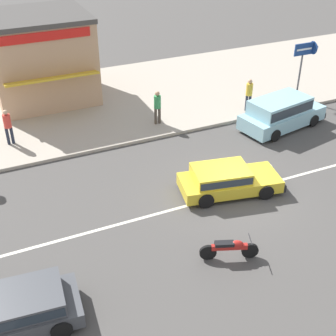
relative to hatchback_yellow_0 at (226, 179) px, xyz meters
name	(u,v)px	position (x,y,z in m)	size (l,w,h in m)	color
ground_plane	(233,193)	(0.20, -0.22, -0.59)	(160.00, 160.00, 0.00)	#4C4947
lane_centre_stripe	(233,193)	(0.20, -0.22, -0.59)	(50.40, 0.14, 0.01)	silver
kerb_strip	(139,96)	(0.20, 10.11, -0.52)	(68.00, 10.00, 0.15)	#ADA393
hatchback_yellow_0	(226,179)	(0.00, 0.00, 0.00)	(4.24, 2.36, 1.10)	yellow
minivan_pale_blue_3	(281,112)	(5.26, 3.78, 0.25)	(4.76, 2.62, 1.56)	#93C6D6
hatchback_dark_grey_4	(21,308)	(-8.40, -3.29, 0.00)	(3.70, 2.08, 1.10)	#47494F
motorcycle_0	(230,248)	(-1.81, -3.36, -0.17)	(1.85, 0.89, 0.80)	black
arrow_signboard	(312,50)	(8.75, 6.27, 2.12)	(1.55, 0.71, 3.06)	#4C4C51
pedestrian_near_clock	(249,92)	(4.73, 5.88, 0.56)	(0.34, 0.34, 1.71)	#232838
pedestrian_by_shop	(8,124)	(-7.21, 7.23, 0.55)	(0.34, 0.34, 1.70)	#232838
pedestrian_far_end	(157,105)	(-0.22, 6.38, 0.56)	(0.34, 0.34, 1.71)	#4C4238
shopfront_corner_warung	(41,57)	(-4.60, 11.95, 1.85)	(5.22, 5.58, 4.58)	tan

